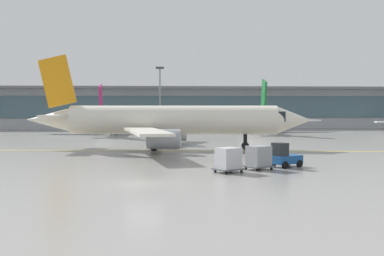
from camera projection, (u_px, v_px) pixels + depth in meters
The scene contains 10 objects.
ground_plane at pixel (144, 184), 33.19m from camera, with size 400.00×400.00×0.00m, color gray.
taxiway_centreline_stripe at pixel (174, 151), 57.68m from camera, with size 110.00×0.36×0.01m, color yellow.
terminal_concourse at pixel (154, 107), 116.87m from camera, with size 170.54×11.00×9.60m.
gate_airplane_1 at pixel (107, 120), 93.18m from camera, with size 24.83×26.61×8.84m.
gate_airplane_2 at pixel (252, 117), 100.09m from camera, with size 28.01×30.02×9.97m.
taxiing_regional_jet at pixel (169, 121), 59.54m from camera, with size 34.34×31.73×11.37m.
baggage_tug at pixel (284, 157), 42.17m from camera, with size 2.95×2.56×2.10m.
cargo_dolly_lead at pixel (259, 157), 40.54m from camera, with size 2.62×2.44×1.94m.
cargo_dolly_trailing at pixel (228, 159), 38.78m from camera, with size 2.62×2.44×1.94m.
apron_light_mast_1 at pixel (160, 95), 108.45m from camera, with size 1.80×0.36×13.72m.
Camera 1 is at (0.97, -33.13, 5.19)m, focal length 46.66 mm.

